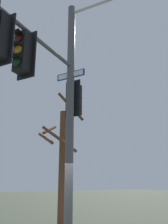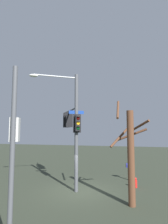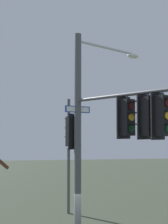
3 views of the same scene
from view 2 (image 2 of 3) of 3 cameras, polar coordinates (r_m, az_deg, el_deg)
name	(u,v)px [view 2 (image 2 of 3)]	position (r m, az deg, el deg)	size (l,w,h in m)	color
ground_plane	(79,191)	(14.21, -1.54, -22.80)	(80.00, 80.00, 0.00)	#32392B
main_signal_pole_assembly	(71,122)	(14.61, -3.99, -3.02)	(5.95, 3.42, 8.28)	#4C4F54
secondary_pole_assembly	(13,146)	(7.48, -20.60, -9.54)	(0.62, 0.47, 6.59)	#4C4F54
fire_hydrant	(135,183)	(15.42, 15.27, -19.90)	(0.38, 0.24, 0.73)	red
mailbox	(129,167)	(17.33, 13.29, -15.76)	(0.32, 0.48, 1.41)	#4C3823
bare_tree_behind_pole	(130,153)	(11.43, 13.81, -11.83)	(1.97, 2.33, 6.06)	brown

